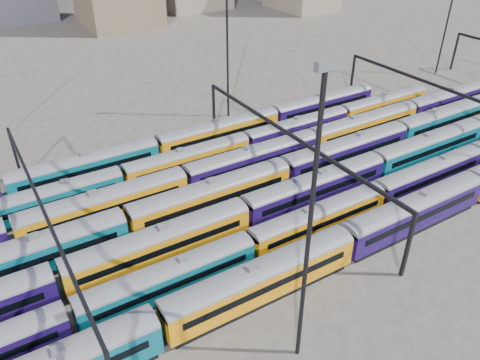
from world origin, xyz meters
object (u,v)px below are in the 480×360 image
rake_2 (159,241)px  mast_2 (310,223)px  rake_0 (345,240)px  rake_1 (378,193)px

rake_2 → mast_2: (5.26, -17.00, 11.28)m
mast_2 → rake_0: bearing=31.5°
rake_0 → rake_1: (9.97, 5.00, -0.32)m
mast_2 → rake_2: bearing=107.2°
rake_0 → rake_2: 19.46m
rake_0 → rake_2: (-16.70, 10.00, -0.02)m
rake_1 → mast_2: mast_2 is taller
rake_2 → rake_0: bearing=-30.9°
rake_0 → rake_1: size_ratio=1.13×
mast_2 → rake_1: bearing=29.3°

